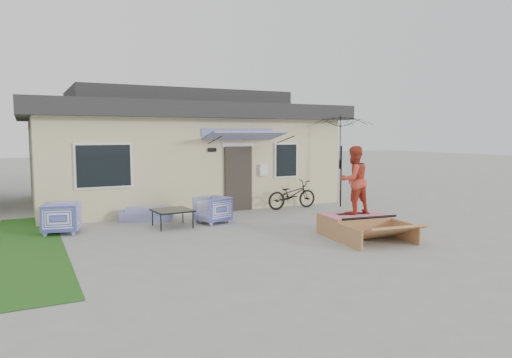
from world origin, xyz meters
name	(u,v)px	position (x,y,z in m)	size (l,w,h in m)	color
ground	(279,242)	(0.00, 0.00, 0.00)	(90.00, 90.00, 0.00)	gray
grass_strip	(30,248)	(-5.20, 2.00, 0.00)	(1.40, 8.00, 0.01)	#205419
house	(176,149)	(0.00, 7.99, 1.94)	(10.80, 8.49, 4.10)	beige
loveseat	(147,211)	(-2.11, 4.04, 0.29)	(1.48, 0.43, 0.58)	#3136A0
armchair_left	(62,216)	(-4.43, 3.29, 0.43)	(0.84, 0.79, 0.87)	#3136A0
armchair_right	(212,208)	(-0.54, 2.86, 0.41)	(0.81, 0.76, 0.83)	#3136A0
coffee_table	(172,218)	(-1.72, 2.80, 0.24)	(0.96, 0.96, 0.48)	black
bicycle	(292,192)	(2.75, 3.98, 0.58)	(0.63, 1.81, 1.16)	black
patio_umbrella	(341,156)	(4.47, 3.60, 1.75)	(2.46, 2.34, 2.20)	black
skate_ramp	(354,225)	(2.04, -0.16, 0.25)	(1.52, 2.03, 0.51)	#A06C41
skateboard	(353,213)	(2.04, -0.11, 0.53)	(0.85, 0.21, 0.05)	black
skater	(354,179)	(2.04, -0.11, 1.40)	(0.82, 0.63, 1.68)	#BD3F2B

